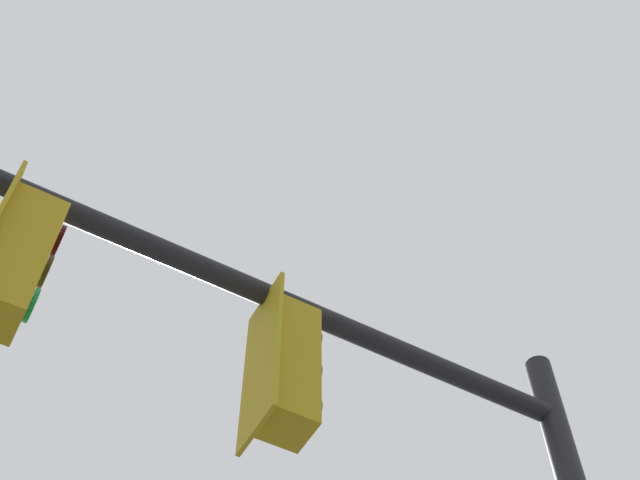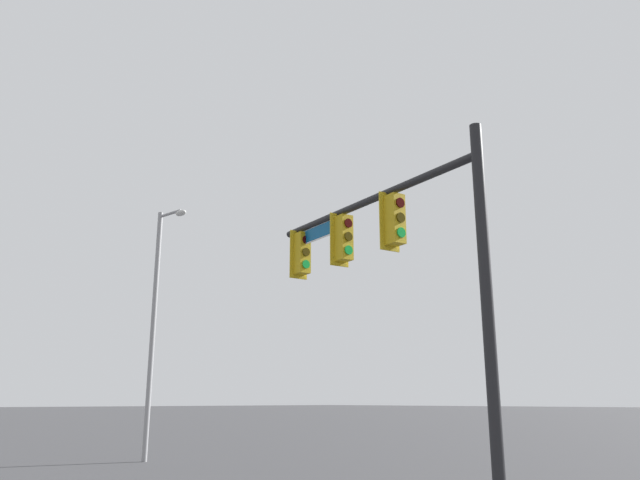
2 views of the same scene
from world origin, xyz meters
name	(u,v)px [view 1 (image 1 of 2)]	position (x,y,z in m)	size (l,w,h in m)	color
signal_pole_near	(228,413)	(-5.05, -9.01, 5.17)	(6.93, 1.36, 7.02)	black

